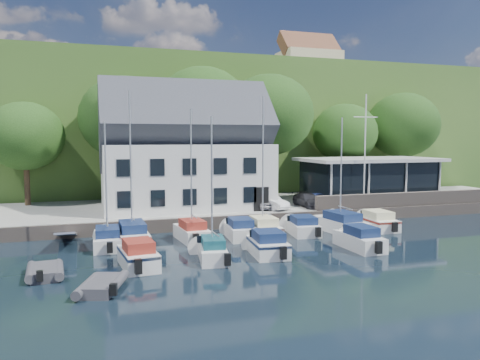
{
  "coord_description": "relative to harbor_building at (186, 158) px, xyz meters",
  "views": [
    {
      "loc": [
        -14.93,
        -23.46,
        7.02
      ],
      "look_at": [
        -4.47,
        9.0,
        3.96
      ],
      "focal_mm": 35.0,
      "sensor_mm": 36.0,
      "label": 1
    }
  ],
  "objects": [
    {
      "name": "boat_r1_7",
      "position": [
        13.04,
        -9.23,
        -4.61
      ],
      "size": [
        2.32,
        5.81,
        1.48
      ],
      "primitive_type": null,
      "rotation": [
        0.0,
        0.0,
        -0.05
      ],
      "color": "silver",
      "rests_on": "ground"
    },
    {
      "name": "car_white",
      "position": [
        6.66,
        -3.23,
        -3.76
      ],
      "size": [
        2.38,
        3.82,
        1.19
      ],
      "primitive_type": "imported",
      "rotation": [
        0.0,
        0.0,
        0.34
      ],
      "color": "silver",
      "rests_on": "quay"
    },
    {
      "name": "tree_0",
      "position": [
        -13.34,
        5.63,
        0.28
      ],
      "size": [
        6.78,
        6.78,
        9.26
      ],
      "primitive_type": null,
      "color": "#15340F",
      "rests_on": "quay"
    },
    {
      "name": "tree_4",
      "position": [
        19.21,
        6.2,
        0.57
      ],
      "size": [
        7.21,
        7.21,
        9.85
      ],
      "primitive_type": null,
      "color": "#15340F",
      "rests_on": "quay"
    },
    {
      "name": "boat_r1_0",
      "position": [
        -6.98,
        -9.13,
        -1.22
      ],
      "size": [
        2.01,
        6.08,
        8.26
      ],
      "primitive_type": null,
      "rotation": [
        0.0,
        0.0,
        -0.02
      ],
      "color": "silver",
      "rests_on": "ground"
    },
    {
      "name": "quay",
      "position": [
        7.0,
        1.0,
        -4.85
      ],
      "size": [
        60.0,
        13.0,
        1.0
      ],
      "primitive_type": "cube",
      "color": "gray",
      "rests_on": "ground"
    },
    {
      "name": "boat_r2_3",
      "position": [
        8.25,
        -14.47,
        -4.59
      ],
      "size": [
        1.87,
        5.63,
        1.52
      ],
      "primitive_type": null,
      "rotation": [
        0.0,
        0.0,
        0.01
      ],
      "color": "silver",
      "rests_on": "ground"
    },
    {
      "name": "boat_r1_2",
      "position": [
        -1.38,
        -8.81,
        -0.84
      ],
      "size": [
        2.3,
        5.72,
        9.01
      ],
      "primitive_type": null,
      "rotation": [
        0.0,
        0.0,
        0.09
      ],
      "color": "silver",
      "rests_on": "ground"
    },
    {
      "name": "seawall",
      "position": [
        19.0,
        -5.1,
        -3.75
      ],
      "size": [
        18.0,
        0.5,
        1.2
      ],
      "primitive_type": "cube",
      "color": "#6B5E56",
      "rests_on": "quay"
    },
    {
      "name": "harbor_building",
      "position": [
        0.0,
        0.0,
        0.0
      ],
      "size": [
        14.4,
        8.2,
        8.7
      ],
      "primitive_type": null,
      "color": "silver",
      "rests_on": "quay"
    },
    {
      "name": "car_silver",
      "position": [
        5.86,
        -2.57,
        -3.75
      ],
      "size": [
        1.79,
        3.68,
        1.21
      ],
      "primitive_type": "imported",
      "rotation": [
        0.0,
        0.0,
        0.1
      ],
      "color": "#B9B8BD",
      "rests_on": "quay"
    },
    {
      "name": "farmhouse",
      "position": [
        29.0,
        35.5,
        14.75
      ],
      "size": [
        10.4,
        7.0,
        8.2
      ],
      "primitive_type": null,
      "color": "beige",
      "rests_on": "hillside"
    },
    {
      "name": "dinghy_0",
      "position": [
        -10.25,
        -14.84,
        -4.99
      ],
      "size": [
        2.06,
        3.2,
        0.72
      ],
      "primitive_type": null,
      "rotation": [
        0.0,
        0.0,
        0.07
      ],
      "color": "#3B3A40",
      "rests_on": "ground"
    },
    {
      "name": "car_dgrey",
      "position": [
        10.34,
        -2.9,
        -3.77
      ],
      "size": [
        1.66,
        4.03,
        1.17
      ],
      "primitive_type": "imported",
      "rotation": [
        0.0,
        0.0,
        0.01
      ],
      "color": "#2D2D32",
      "rests_on": "quay"
    },
    {
      "name": "dinghy_1",
      "position": [
        -7.55,
        -18.05,
        -4.99
      ],
      "size": [
        2.72,
        3.5,
        0.72
      ],
      "primitive_type": null,
      "rotation": [
        0.0,
        0.0,
        -0.32
      ],
      "color": "#3B3A40",
      "rests_on": "ground"
    },
    {
      "name": "boat_r2_2",
      "position": [
        2.15,
        -14.02,
        -4.6
      ],
      "size": [
        2.59,
        5.52,
        1.49
      ],
      "primitive_type": null,
      "rotation": [
        0.0,
        0.0,
        -0.09
      ],
      "color": "silver",
      "rests_on": "ground"
    },
    {
      "name": "boat_r2_0",
      "position": [
        -5.55,
        -14.49,
        -4.57
      ],
      "size": [
        2.37,
        5.36,
        1.55
      ],
      "primitive_type": null,
      "rotation": [
        0.0,
        0.0,
        0.1
      ],
      "color": "silver",
      "rests_on": "ground"
    },
    {
      "name": "tree_2",
      "position": [
        2.87,
        5.74,
        2.19
      ],
      "size": [
        9.57,
        9.57,
        13.09
      ],
      "primitive_type": null,
      "color": "#15340F",
      "rests_on": "quay"
    },
    {
      "name": "boat_r1_4",
      "position": [
        3.69,
        -9.14,
        -0.87
      ],
      "size": [
        2.18,
        5.56,
        8.96
      ],
      "primitive_type": null,
      "rotation": [
        0.0,
        0.0,
        -0.03
      ],
      "color": "silver",
      "rests_on": "ground"
    },
    {
      "name": "club_pavilion",
      "position": [
        18.0,
        -0.5,
        -2.3
      ],
      "size": [
        13.2,
        7.2,
        4.1
      ],
      "primitive_type": null,
      "color": "black",
      "rests_on": "quay"
    },
    {
      "name": "car_blue",
      "position": [
        11.21,
        -2.9,
        -3.74
      ],
      "size": [
        2.09,
        3.75,
        1.21
      ],
      "primitive_type": "imported",
      "rotation": [
        0.0,
        0.0,
        0.21
      ],
      "color": "#304595",
      "rests_on": "quay"
    },
    {
      "name": "hillside",
      "position": [
        7.0,
        45.5,
        2.65
      ],
      "size": [
        160.0,
        75.0,
        16.0
      ],
      "primitive_type": "cube",
      "color": "#31511E",
      "rests_on": "ground"
    },
    {
      "name": "tree_3",
      "position": [
        9.61,
        4.78,
        1.91
      ],
      "size": [
        9.16,
        9.16,
        12.52
      ],
      "primitive_type": null,
      "color": "#15340F",
      "rests_on": "quay"
    },
    {
      "name": "boat_r1_3",
      "position": [
        2.0,
        -9.09,
        -4.63
      ],
      "size": [
        2.38,
        5.5,
        1.45
      ],
      "primitive_type": null,
      "rotation": [
        0.0,
        0.0,
        -0.09
      ],
      "color": "silver",
      "rests_on": "ground"
    },
    {
      "name": "field_patch",
      "position": [
        15.0,
        53.5,
        10.8
      ],
      "size": [
        50.0,
        30.0,
        0.3
      ],
      "primitive_type": "cube",
      "color": "#4E5C2E",
      "rests_on": "hillside"
    },
    {
      "name": "gangway",
      "position": [
        -9.5,
        -7.5,
        -5.35
      ],
      "size": [
        1.2,
        6.0,
        1.4
      ],
      "primitive_type": null,
      "color": "silver",
      "rests_on": "ground"
    },
    {
      "name": "boat_r1_1",
      "position": [
        -5.38,
        -8.69,
        -0.64
      ],
      "size": [
        2.19,
        7.14,
        9.42
      ],
      "primitive_type": null,
      "rotation": [
        0.0,
        0.0,
        0.03
      ],
      "color": "silver",
      "rests_on": "ground"
    },
    {
      "name": "boat_r2_1",
      "position": [
        -1.34,
        -14.24,
        -1.19
      ],
      "size": [
        2.42,
        5.59,
        8.33
      ],
      "primitive_type": null,
      "rotation": [
        0.0,
        0.0,
        -0.16
      ],
      "color": "silver",
      "rests_on": "ground"
    },
    {
      "name": "quay_face",
      "position": [
        7.0,
        -5.5,
        -4.85
      ],
      "size": [
        60.0,
        0.3,
        1.0
      ],
      "primitive_type": "cube",
      "color": "#6B5E56",
      "rests_on": "ground"
    },
    {
      "name": "boat_r1_6",
      "position": [
        9.87,
        -9.27,
        -0.59
      ],
      "size": [
        2.91,
        7.3,
        9.52
      ],
      "primitive_type": null,
      "rotation": [
        0.0,
        0.0,
        0.1
      ],
      "color": "silver",
      "rests_on": "ground"
    },
    {
      "name": "tree_1",
      "position": [
        -4.6,
        4.93,
        1.53
      ],
      "size": [
        8.61,
        8.61,
        11.77
      ],
      "primitive_type": null,
      "color": "#15340F",
      "rests_on": "quay"
    },
    {
      "name": "boat_r1_5",
      "position": [
        6.8,
        -9.16,
        -4.67
      ],
      "size": [
        2.71,
        5.41,
        1.37
      ],
      "primitive_type": null,
      "rotation": [
        0.0,
        0.0,
        -0.14
      ],
      "color": "silver",
      "rests_on": "ground"
    },
    {
      "name": "tree_5",
      "position": [
        26.81,
        6.13,
        1.29
      ],
      "size": [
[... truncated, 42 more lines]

